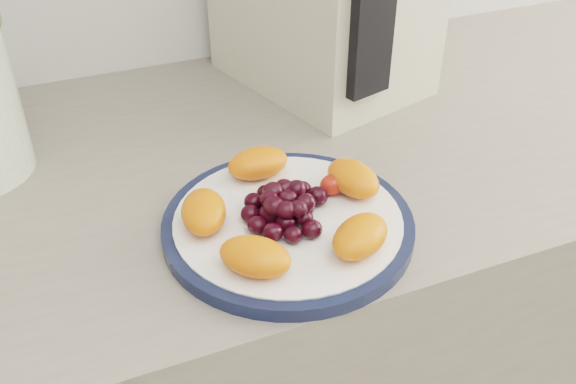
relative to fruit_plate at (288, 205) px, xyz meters
name	(u,v)px	position (x,y,z in m)	size (l,w,h in m)	color
counter	(282,371)	(0.06, 0.17, -0.48)	(3.50, 0.60, 0.90)	gray
cabinet_face	(282,382)	(0.06, 0.17, -0.51)	(3.48, 0.58, 0.84)	brown
plate_rim	(288,225)	(0.00, 0.00, -0.03)	(0.26, 0.26, 0.01)	#141D3A
plate_face	(288,224)	(0.00, 0.00, -0.02)	(0.24, 0.24, 0.02)	white
fruit_plate	(288,205)	(0.00, 0.00, 0.00)	(0.23, 0.22, 0.04)	#FF5818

